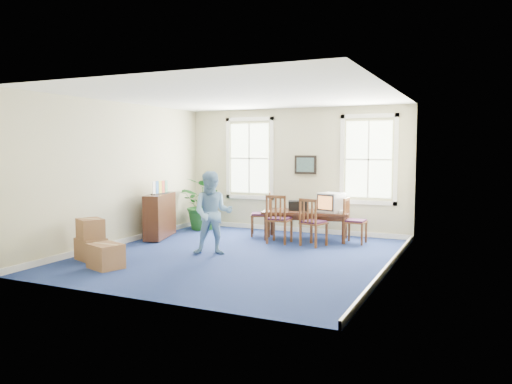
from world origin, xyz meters
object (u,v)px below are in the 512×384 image
at_px(crt_tv, 331,202).
at_px(credenza, 160,216).
at_px(man, 213,213).
at_px(cardboard_boxes, 103,238).
at_px(conference_table, 306,225).
at_px(potted_plant, 205,204).
at_px(chair_near_left, 279,219).

bearing_deg(crt_tv, credenza, -142.56).
distance_m(man, cardboard_boxes, 2.20).
relative_size(conference_table, potted_plant, 1.45).
bearing_deg(credenza, conference_table, 5.08).
bearing_deg(man, crt_tv, 31.37).
height_order(chair_near_left, man, man).
distance_m(conference_table, credenza, 3.53).
bearing_deg(conference_table, cardboard_boxes, -139.05).
relative_size(conference_table, cardboard_boxes, 1.35).
relative_size(man, potted_plant, 1.23).
height_order(conference_table, credenza, credenza).
height_order(crt_tv, potted_plant, potted_plant).
bearing_deg(crt_tv, conference_table, -157.37).
xyz_separation_m(conference_table, chair_near_left, (-0.41, -0.69, 0.22)).
bearing_deg(credenza, potted_plant, 60.88).
bearing_deg(crt_tv, potted_plant, -164.80).
height_order(man, potted_plant, man).
bearing_deg(cardboard_boxes, chair_near_left, 50.79).
relative_size(conference_table, crt_tv, 3.73).
relative_size(crt_tv, cardboard_boxes, 0.36).
height_order(conference_table, potted_plant, potted_plant).
bearing_deg(potted_plant, man, -56.42).
distance_m(conference_table, cardboard_boxes, 4.72).
xyz_separation_m(conference_table, man, (-1.18, -2.41, 0.51)).
height_order(crt_tv, man, man).
bearing_deg(credenza, cardboard_boxes, -97.58).
xyz_separation_m(man, potted_plant, (-1.76, 2.65, -0.16)).
bearing_deg(cardboard_boxes, conference_table, 52.18).
bearing_deg(man, chair_near_left, 43.21).
bearing_deg(conference_table, crt_tv, -6.84).
xyz_separation_m(man, cardboard_boxes, (-1.71, -1.31, -0.43)).
relative_size(chair_near_left, credenza, 0.84).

